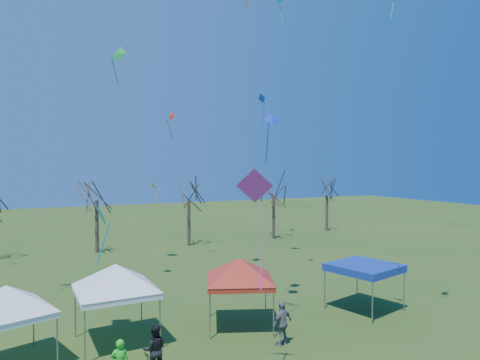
# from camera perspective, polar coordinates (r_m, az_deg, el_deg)

# --- Properties ---
(tree_2) EXTENTS (3.71, 3.71, 8.18)m
(tree_2) POSITION_cam_1_polar(r_m,az_deg,el_deg) (39.71, -18.61, -0.20)
(tree_2) COLOR #3D2D21
(tree_2) RESTS_ON ground
(tree_3) EXTENTS (3.59, 3.59, 7.91)m
(tree_3) POSITION_cam_1_polar(r_m,az_deg,el_deg) (41.19, -6.86, -0.33)
(tree_3) COLOR #3D2D21
(tree_3) RESTS_ON ground
(tree_4) EXTENTS (3.58, 3.58, 7.89)m
(tree_4) POSITION_cam_1_polar(r_m,az_deg,el_deg) (44.94, 4.52, -0.15)
(tree_4) COLOR #3D2D21
(tree_4) RESTS_ON ground
(tree_5) EXTENTS (3.39, 3.39, 7.46)m
(tree_5) POSITION_cam_1_polar(r_m,az_deg,el_deg) (51.26, 11.53, -0.29)
(tree_5) COLOR #3D2D21
(tree_5) RESTS_ON ground
(tent_white_west) EXTENTS (3.95, 3.95, 3.67)m
(tent_white_west) POSITION_cam_1_polar(r_m,az_deg,el_deg) (18.98, -28.72, -12.85)
(tent_white_west) COLOR gray
(tent_white_west) RESTS_ON ground
(tent_white_mid) EXTENTS (4.54, 4.54, 4.00)m
(tent_white_mid) POSITION_cam_1_polar(r_m,az_deg,el_deg) (19.63, -16.25, -11.37)
(tent_white_mid) COLOR gray
(tent_white_mid) RESTS_ON ground
(tent_red) EXTENTS (4.03, 4.03, 3.81)m
(tent_red) POSITION_cam_1_polar(r_m,az_deg,el_deg) (20.78, -0.03, -10.98)
(tent_red) COLOR gray
(tent_red) RESTS_ON ground
(tent_blue) EXTENTS (3.83, 3.83, 2.47)m
(tent_blue) POSITION_cam_1_polar(r_m,az_deg,el_deg) (24.13, 16.24, -11.18)
(tent_blue) COLOR gray
(tent_blue) RESTS_ON ground
(person_grey) EXTENTS (1.20, 0.79, 1.89)m
(person_grey) POSITION_cam_1_polar(r_m,az_deg,el_deg) (19.45, 5.66, -18.46)
(person_grey) COLOR slate
(person_grey) RESTS_ON ground
(person_dark) EXTENTS (1.04, 0.89, 1.86)m
(person_dark) POSITION_cam_1_polar(r_m,az_deg,el_deg) (17.26, -11.32, -21.29)
(person_dark) COLOR black
(person_dark) RESTS_ON ground
(kite_19) EXTENTS (0.75, 0.98, 2.45)m
(kite_19) POSITION_cam_1_polar(r_m,az_deg,el_deg) (39.46, -9.12, 8.33)
(kite_19) COLOR red
(kite_19) RESTS_ON ground
(kite_17) EXTENTS (1.00, 0.74, 2.75)m
(kite_17) POSITION_cam_1_polar(r_m,az_deg,el_deg) (23.53, 4.22, 7.91)
(kite_17) COLOR #1235C9
(kite_17) RESTS_ON ground
(kite_11) EXTENTS (1.18, 1.25, 2.74)m
(kite_11) POSITION_cam_1_polar(r_m,az_deg,el_deg) (32.78, -15.87, 15.84)
(kite_11) COLOR green
(kite_11) RESTS_ON ground
(kite_1) EXTENTS (0.49, 0.94, 2.11)m
(kite_1) POSITION_cam_1_polar(r_m,az_deg,el_deg) (15.70, -17.91, -4.59)
(kite_1) COLOR #0B8EAB
(kite_1) RESTS_ON ground
(kite_12) EXTENTS (0.63, 1.00, 2.92)m
(kite_12) POSITION_cam_1_polar(r_m,az_deg,el_deg) (40.79, 2.97, 10.74)
(kite_12) COLOR blue
(kite_12) RESTS_ON ground
(kite_5) EXTENTS (1.38, 1.12, 4.19)m
(kite_5) POSITION_cam_1_polar(r_m,az_deg,el_deg) (14.64, 2.00, -0.94)
(kite_5) COLOR #E031AA
(kite_5) RESTS_ON ground
(kite_22) EXTENTS (0.81, 0.85, 2.58)m
(kite_22) POSITION_cam_1_polar(r_m,az_deg,el_deg) (36.60, -11.38, -0.95)
(kite_22) COLOR orange
(kite_22) RESTS_ON ground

